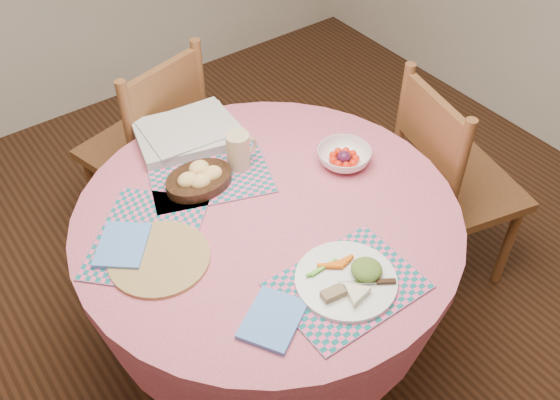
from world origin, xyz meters
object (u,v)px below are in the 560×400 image
(chair_right, at_px, (449,182))
(bread_bowl, at_px, (199,178))
(wicker_trivet, at_px, (159,258))
(fruit_bowl, at_px, (344,157))
(dining_table, at_px, (268,254))
(latte_mug, at_px, (239,150))
(chair_back, at_px, (151,146))
(dinner_plate, at_px, (349,279))

(chair_right, relative_size, bread_bowl, 4.19)
(wicker_trivet, relative_size, fruit_bowl, 1.40)
(dining_table, xyz_separation_m, latte_mug, (0.06, 0.24, 0.26))
(chair_back, relative_size, fruit_bowl, 4.50)
(chair_back, distance_m, wicker_trivet, 0.91)
(dinner_plate, bearing_deg, bread_bowl, 101.81)
(dining_table, relative_size, fruit_bowl, 5.77)
(chair_right, bearing_deg, chair_back, 56.26)
(chair_right, bearing_deg, latte_mug, 80.79)
(chair_right, height_order, chair_back, chair_back)
(dining_table, distance_m, bread_bowl, 0.35)
(chair_back, bearing_deg, chair_right, 118.20)
(dinner_plate, height_order, latte_mug, latte_mug)
(bread_bowl, xyz_separation_m, fruit_bowl, (0.46, -0.19, -0.01))
(wicker_trivet, bearing_deg, chair_right, -4.94)
(chair_back, bearing_deg, bread_bowl, 66.64)
(bread_bowl, relative_size, fruit_bowl, 1.07)
(latte_mug, bearing_deg, dinner_plate, -93.26)
(chair_back, height_order, bread_bowl, chair_back)
(wicker_trivet, distance_m, fruit_bowl, 0.72)
(dinner_plate, relative_size, latte_mug, 2.25)
(dining_table, relative_size, chair_right, 1.29)
(bread_bowl, bearing_deg, chair_back, 81.43)
(dinner_plate, height_order, bread_bowl, bread_bowl)
(chair_right, bearing_deg, fruit_bowl, 89.06)
(fruit_bowl, bearing_deg, chair_back, 115.46)
(chair_back, height_order, latte_mug, chair_back)
(wicker_trivet, bearing_deg, chair_back, 66.13)
(dinner_plate, relative_size, bread_bowl, 1.26)
(chair_back, relative_size, bread_bowl, 4.20)
(bread_bowl, distance_m, fruit_bowl, 0.50)
(dinner_plate, xyz_separation_m, bread_bowl, (-0.13, 0.61, 0.01))
(fruit_bowl, bearing_deg, dining_table, -172.85)
(wicker_trivet, height_order, latte_mug, latte_mug)
(chair_right, relative_size, chair_back, 1.00)
(chair_back, relative_size, wicker_trivet, 3.22)
(chair_right, xyz_separation_m, wicker_trivet, (-1.19, 0.10, 0.25))
(chair_back, distance_m, fruit_bowl, 0.91)
(dinner_plate, distance_m, bread_bowl, 0.62)
(chair_right, height_order, latte_mug, chair_right)
(chair_right, bearing_deg, dining_table, 98.16)
(fruit_bowl, bearing_deg, chair_right, -14.21)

